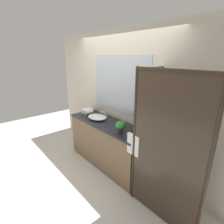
# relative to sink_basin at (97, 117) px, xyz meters

# --- Properties ---
(ground_plane) EXTENTS (8.00, 8.00, 0.00)m
(ground_plane) POSITION_rel_sink_basin_xyz_m (0.30, 0.01, -0.94)
(ground_plane) COLOR silver
(wall_back_with_mirror) EXTENTS (4.40, 0.06, 2.60)m
(wall_back_with_mirror) POSITION_rel_sink_basin_xyz_m (0.30, 0.36, 0.37)
(wall_back_with_mirror) COLOR beige
(wall_back_with_mirror) RESTS_ON ground_plane
(vanity_cabinet) EXTENTS (1.80, 0.58, 0.90)m
(vanity_cabinet) POSITION_rel_sink_basin_xyz_m (0.30, 0.02, -0.49)
(vanity_cabinet) COLOR brown
(vanity_cabinet) RESTS_ON ground_plane
(shower_enclosure) EXTENTS (1.20, 0.59, 2.00)m
(shower_enclosure) POSITION_rel_sink_basin_xyz_m (1.57, -0.17, 0.09)
(shower_enclosure) COLOR #2D2319
(shower_enclosure) RESTS_ON ground_plane
(sink_basin) EXTENTS (0.43, 0.33, 0.07)m
(sink_basin) POSITION_rel_sink_basin_xyz_m (0.00, 0.00, 0.00)
(sink_basin) COLOR white
(sink_basin) RESTS_ON vanity_cabinet
(faucet) EXTENTS (0.17, 0.14, 0.13)m
(faucet) POSITION_rel_sink_basin_xyz_m (-0.00, 0.18, 0.01)
(faucet) COLOR silver
(faucet) RESTS_ON vanity_cabinet
(potted_plant) EXTENTS (0.17, 0.17, 0.19)m
(potted_plant) POSITION_rel_sink_basin_xyz_m (0.78, -0.08, 0.07)
(potted_plant) COLOR #473828
(potted_plant) RESTS_ON vanity_cabinet
(amenity_bottle_shampoo) EXTENTS (0.03, 0.03, 0.09)m
(amenity_bottle_shampoo) POSITION_rel_sink_basin_xyz_m (1.08, 0.17, 0.01)
(amenity_bottle_shampoo) COLOR silver
(amenity_bottle_shampoo) RESTS_ON vanity_cabinet
(amenity_bottle_body_wash) EXTENTS (0.03, 0.03, 0.09)m
(amenity_bottle_body_wash) POSITION_rel_sink_basin_xyz_m (1.08, 0.07, 0.01)
(amenity_bottle_body_wash) COLOR #4C7056
(amenity_bottle_body_wash) RESTS_ON vanity_cabinet
(rolled_towel_near_edge) EXTENTS (0.13, 0.22, 0.11)m
(rolled_towel_near_edge) POSITION_rel_sink_basin_xyz_m (-0.46, 0.03, 0.02)
(rolled_towel_near_edge) COLOR white
(rolled_towel_near_edge) RESTS_ON vanity_cabinet
(rolled_towel_middle) EXTENTS (0.11, 0.19, 0.11)m
(rolled_towel_middle) POSITION_rel_sink_basin_xyz_m (-0.35, 0.02, 0.02)
(rolled_towel_middle) COLOR white
(rolled_towel_middle) RESTS_ON vanity_cabinet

